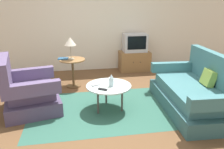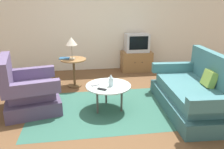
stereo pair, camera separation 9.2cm
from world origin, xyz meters
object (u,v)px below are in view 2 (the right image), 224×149
vase (111,81)px  tv_remote_dark (102,89)px  side_table (74,67)px  book (64,58)px  mug (111,80)px  couch (196,93)px  television (137,43)px  tv_remote_silver (95,85)px  armchair (28,92)px  tv_stand (136,61)px  coffee_table (108,87)px  table_lamp (71,42)px

vase → tv_remote_dark: size_ratio=1.43×
side_table → tv_remote_dark: size_ratio=4.17×
book → tv_remote_dark: bearing=-60.1°
mug → couch: bearing=-14.5°
television → book: size_ratio=2.70×
mug → tv_remote_silver: bearing=-157.1°
armchair → tv_stand: (2.39, 1.92, -0.06)m
coffee_table → television: bearing=64.3°
tv_stand → tv_remote_dark: bearing=-116.6°
mug → book: bearing=127.8°
coffee_table → side_table: bearing=116.6°
tv_remote_silver → television: bearing=-142.4°
table_lamp → vase: bearing=-62.1°
mug → tv_remote_dark: (-0.19, -0.33, -0.03)m
table_lamp → tv_remote_dark: 1.55m
couch → tv_remote_silver: couch is taller
vase → mug: size_ratio=1.80×
couch → mug: size_ratio=15.79×
tv_stand → vase: vase is taller
tv_stand → tv_remote_silver: size_ratio=5.37×
tv_remote_dark → side_table: bearing=143.5°
table_lamp → couch: bearing=-33.8°
side_table → coffee_table: bearing=-63.4°
mug → television: bearing=64.1°
side_table → tv_remote_silver: size_ratio=4.19×
coffee_table → tv_stand: tv_stand is taller
side_table → tv_stand: (1.63, 0.93, -0.19)m
armchair → book: bearing=138.6°
side_table → table_lamp: bearing=-150.4°
vase → mug: 0.21m
television → armchair: bearing=-141.1°
armchair → vase: armchair is taller
armchair → television: size_ratio=1.83×
table_lamp → side_table: bearing=29.6°
coffee_table → tv_remote_silver: size_ratio=5.17×
armchair → coffee_table: armchair is taller
side_table → tv_remote_dark: bearing=-71.1°
television → tv_remote_dark: 2.61m
tv_stand → television: 0.49m
side_table → tv_remote_dark: 1.46m
couch → television: (-0.45, 2.36, 0.46)m
couch → mug: 1.48m
couch → coffee_table: 1.51m
tv_remote_dark → television: bearing=98.1°
vase → tv_remote_dark: 0.23m
mug → book: size_ratio=0.53×
armchair → vase: 1.44m
side_table → table_lamp: table_lamp is taller
tv_remote_dark → tv_remote_silver: same height
television → side_table: bearing=-149.9°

